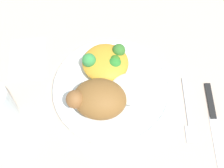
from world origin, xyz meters
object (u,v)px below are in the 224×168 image
Objects in this scene: plate at (112,88)px; knife at (214,116)px; roasted_chicken at (98,99)px; fork at (188,113)px; rice_pile at (136,89)px; napkin at (27,58)px; mac_cheese_with_broccoli at (106,62)px.

plate is 1.29× the size of knife.
fork is at bearing -175.42° from roasted_chicken.
knife is at bearing 171.39° from rice_pile.
rice_pile is 0.95× the size of napkin.
fork is (-0.11, 0.02, -0.03)m from rice_pile.
mac_cheese_with_broccoli is 0.51× the size of knife.
roasted_chicken is at bearing 66.25° from plate.
rice_pile is (-0.05, 0.01, 0.02)m from plate.
napkin is at bearing -13.65° from fork.
plate is 2.54× the size of mac_cheese_with_broccoli.
fork is 1.36× the size of napkin.
roasted_chicken reaches higher than plate.
rice_pile is at bearing -151.38° from roasted_chicken.
mac_cheese_with_broccoli is 0.20m from fork.
fork is (-0.18, -0.01, -0.04)m from roasted_chicken.
plate is at bearing -113.75° from roasted_chicken.
napkin is at bearing -15.26° from plate.
mac_cheese_with_broccoli is (-0.00, -0.09, -0.01)m from roasted_chicken.
roasted_chicken is 0.78× the size of fork.
knife reaches higher than napkin.
knife is (-0.16, 0.02, -0.03)m from rice_pile.
fork is at bearing 168.38° from plate.
knife is at bearing 160.70° from mac_cheese_with_broccoli.
roasted_chicken is 0.09m from mac_cheese_with_broccoli.
mac_cheese_with_broccoli is 0.92× the size of napkin.
fork is at bearing 168.11° from rice_pile.
fork reaches higher than napkin.
plate reaches higher than napkin.
plate is 2.45× the size of rice_pile.
fork is at bearing 156.13° from mac_cheese_with_broccoli.
roasted_chicken is at bearing 3.36° from knife.
knife is (-0.23, -0.01, -0.04)m from roasted_chicken.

